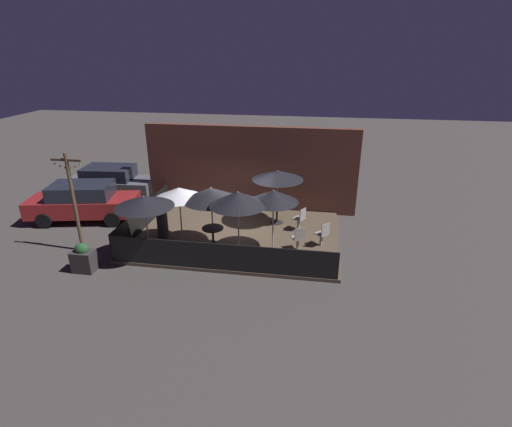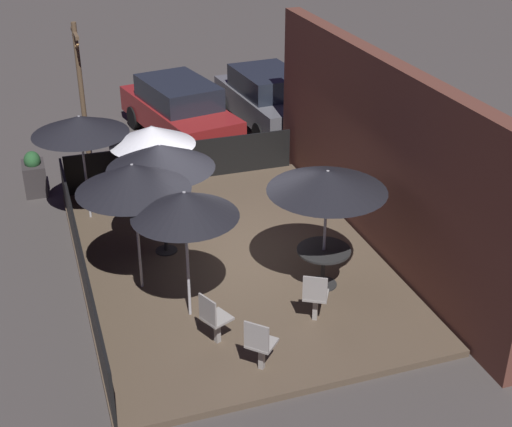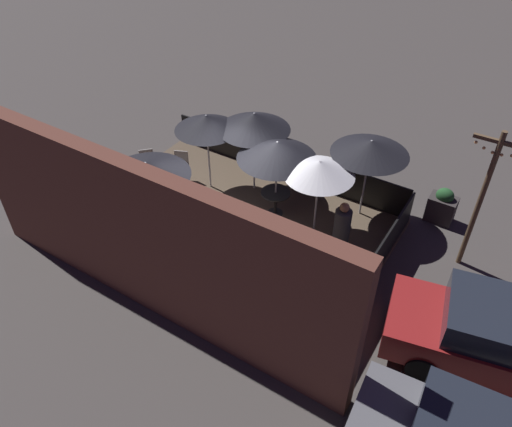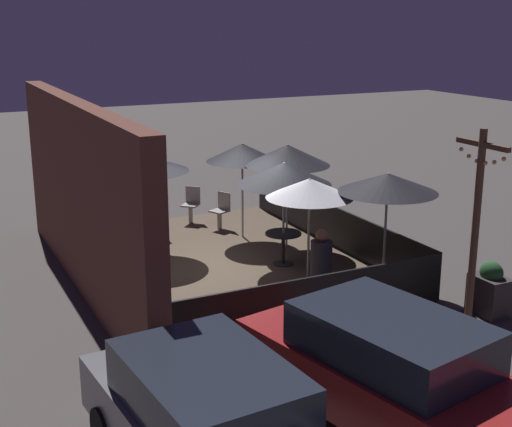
{
  "view_description": "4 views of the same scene",
  "coord_description": "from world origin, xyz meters",
  "px_view_note": "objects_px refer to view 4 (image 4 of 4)",
  "views": [
    {
      "loc": [
        2.95,
        -13.84,
        6.9
      ],
      "look_at": [
        0.77,
        -0.19,
        1.12
      ],
      "focal_mm": 28.0,
      "sensor_mm": 36.0,
      "label": 1
    },
    {
      "loc": [
        11.33,
        -3.26,
        7.21
      ],
      "look_at": [
        -0.0,
        0.54,
        1.02
      ],
      "focal_mm": 50.0,
      "sensor_mm": 36.0,
      "label": 2
    },
    {
      "loc": [
        -5.86,
        8.06,
        8.7
      ],
      "look_at": [
        -0.91,
        0.23,
        1.11
      ],
      "focal_mm": 35.0,
      "sensor_mm": 36.0,
      "label": 3
    },
    {
      "loc": [
        -13.57,
        5.87,
        5.28
      ],
      "look_at": [
        -0.86,
        -0.35,
        1.39
      ],
      "focal_mm": 50.0,
      "sensor_mm": 36.0,
      "label": 4
    }
  ],
  "objects_px": {
    "patio_chair_0": "(191,203)",
    "patio_chair_1": "(221,209)",
    "patio_umbrella_0": "(284,174)",
    "dining_table_1": "(145,228)",
    "patron_0": "(321,268)",
    "patio_umbrella_4": "(288,155)",
    "patio_umbrella_2": "(242,153)",
    "patio_umbrella_5": "(388,183)",
    "patio_umbrella_3": "(310,188)",
    "light_post": "(475,229)",
    "parked_car_1": "(209,425)",
    "planter_box": "(490,290)",
    "patio_umbrella_1": "(142,163)",
    "dining_table_0": "(283,239)",
    "patio_chair_2": "(156,217)",
    "parked_car_0": "(390,371)"
  },
  "relations": [
    {
      "from": "patio_umbrella_1",
      "to": "patron_0",
      "type": "bearing_deg",
      "value": -152.63
    },
    {
      "from": "dining_table_0",
      "to": "planter_box",
      "type": "relative_size",
      "value": 0.76
    },
    {
      "from": "patio_umbrella_0",
      "to": "dining_table_1",
      "type": "relative_size",
      "value": 2.33
    },
    {
      "from": "patio_chair_1",
      "to": "planter_box",
      "type": "height_order",
      "value": "patio_chair_1"
    },
    {
      "from": "patio_umbrella_1",
      "to": "dining_table_1",
      "type": "distance_m",
      "value": 1.48
    },
    {
      "from": "patio_chair_0",
      "to": "parked_car_0",
      "type": "xyz_separation_m",
      "value": [
        -10.1,
        1.13,
        0.22
      ]
    },
    {
      "from": "planter_box",
      "to": "light_post",
      "type": "distance_m",
      "value": 2.27
    },
    {
      "from": "patio_umbrella_1",
      "to": "patio_umbrella_5",
      "type": "xyz_separation_m",
      "value": [
        -4.02,
        -3.66,
        0.01
      ]
    },
    {
      "from": "patio_umbrella_0",
      "to": "light_post",
      "type": "height_order",
      "value": "light_post"
    },
    {
      "from": "planter_box",
      "to": "parked_car_1",
      "type": "xyz_separation_m",
      "value": [
        -2.46,
        6.57,
        0.38
      ]
    },
    {
      "from": "patio_umbrella_2",
      "to": "patio_umbrella_5",
      "type": "bearing_deg",
      "value": -164.26
    },
    {
      "from": "dining_table_1",
      "to": "patio_chair_0",
      "type": "height_order",
      "value": "patio_chair_0"
    },
    {
      "from": "patio_umbrella_4",
      "to": "patio_chair_0",
      "type": "xyz_separation_m",
      "value": [
        2.87,
        1.27,
        -1.65
      ]
    },
    {
      "from": "dining_table_1",
      "to": "parked_car_0",
      "type": "relative_size",
      "value": 0.2
    },
    {
      "from": "patio_umbrella_3",
      "to": "parked_car_1",
      "type": "bearing_deg",
      "value": 140.09
    },
    {
      "from": "dining_table_1",
      "to": "light_post",
      "type": "distance_m",
      "value": 7.69
    },
    {
      "from": "patio_umbrella_1",
      "to": "patio_chair_1",
      "type": "height_order",
      "value": "patio_umbrella_1"
    },
    {
      "from": "patio_umbrella_1",
      "to": "patron_0",
      "type": "xyz_separation_m",
      "value": [
        -4.13,
        -2.14,
        -1.46
      ]
    },
    {
      "from": "patio_umbrella_4",
      "to": "light_post",
      "type": "distance_m",
      "value": 5.82
    },
    {
      "from": "patio_chair_0",
      "to": "light_post",
      "type": "height_order",
      "value": "light_post"
    },
    {
      "from": "patio_umbrella_0",
      "to": "dining_table_1",
      "type": "height_order",
      "value": "patio_umbrella_0"
    },
    {
      "from": "patio_chair_2",
      "to": "parked_car_0",
      "type": "height_order",
      "value": "parked_car_0"
    },
    {
      "from": "dining_table_1",
      "to": "light_post",
      "type": "bearing_deg",
      "value": -153.82
    },
    {
      "from": "patio_chair_1",
      "to": "patio_umbrella_0",
      "type": "bearing_deg",
      "value": 67.94
    },
    {
      "from": "patio_chair_1",
      "to": "parked_car_0",
      "type": "height_order",
      "value": "parked_car_0"
    },
    {
      "from": "patio_umbrella_2",
      "to": "patio_umbrella_4",
      "type": "relative_size",
      "value": 0.96
    },
    {
      "from": "patio_chair_0",
      "to": "light_post",
      "type": "distance_m",
      "value": 8.93
    },
    {
      "from": "planter_box",
      "to": "parked_car_1",
      "type": "distance_m",
      "value": 7.02
    },
    {
      "from": "patio_chair_0",
      "to": "patio_chair_1",
      "type": "height_order",
      "value": "patio_chair_0"
    },
    {
      "from": "patio_umbrella_0",
      "to": "dining_table_0",
      "type": "xyz_separation_m",
      "value": [
        -0.0,
        0.0,
        -1.45
      ]
    },
    {
      "from": "parked_car_1",
      "to": "patio_umbrella_0",
      "type": "bearing_deg",
      "value": -38.93
    },
    {
      "from": "patio_umbrella_3",
      "to": "parked_car_1",
      "type": "distance_m",
      "value": 6.7
    },
    {
      "from": "patio_umbrella_3",
      "to": "patio_umbrella_0",
      "type": "bearing_deg",
      "value": -4.04
    },
    {
      "from": "parked_car_0",
      "to": "patio_chair_0",
      "type": "bearing_deg",
      "value": -17.84
    },
    {
      "from": "patio_umbrella_2",
      "to": "parked_car_1",
      "type": "distance_m",
      "value": 9.64
    },
    {
      "from": "patio_umbrella_5",
      "to": "dining_table_1",
      "type": "xyz_separation_m",
      "value": [
        4.02,
        3.66,
        -1.49
      ]
    },
    {
      "from": "patio_umbrella_0",
      "to": "patio_umbrella_2",
      "type": "height_order",
      "value": "patio_umbrella_2"
    },
    {
      "from": "patron_0",
      "to": "patio_umbrella_4",
      "type": "bearing_deg",
      "value": -140.35
    },
    {
      "from": "dining_table_0",
      "to": "patio_chair_0",
      "type": "height_order",
      "value": "patio_chair_0"
    },
    {
      "from": "patio_umbrella_3",
      "to": "patio_chair_1",
      "type": "relative_size",
      "value": 2.35
    },
    {
      "from": "dining_table_1",
      "to": "dining_table_0",
      "type": "bearing_deg",
      "value": -130.71
    },
    {
      "from": "dining_table_0",
      "to": "patio_chair_1",
      "type": "height_order",
      "value": "patio_chair_1"
    },
    {
      "from": "light_post",
      "to": "parked_car_0",
      "type": "bearing_deg",
      "value": 118.31
    },
    {
      "from": "patio_umbrella_5",
      "to": "patio_chair_0",
      "type": "xyz_separation_m",
      "value": [
        5.92,
        1.82,
        -1.57
      ]
    },
    {
      "from": "patio_umbrella_2",
      "to": "light_post",
      "type": "relative_size",
      "value": 0.63
    },
    {
      "from": "patio_umbrella_1",
      "to": "dining_table_0",
      "type": "bearing_deg",
      "value": -130.71
    },
    {
      "from": "patio_umbrella_2",
      "to": "patio_chair_0",
      "type": "relative_size",
      "value": 2.47
    },
    {
      "from": "patio_chair_0",
      "to": "parked_car_0",
      "type": "height_order",
      "value": "parked_car_0"
    },
    {
      "from": "patio_umbrella_3",
      "to": "patio_chair_0",
      "type": "bearing_deg",
      "value": 5.46
    },
    {
      "from": "dining_table_0",
      "to": "parked_car_1",
      "type": "xyz_separation_m",
      "value": [
        -6.27,
        4.31,
        0.17
      ]
    }
  ]
}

